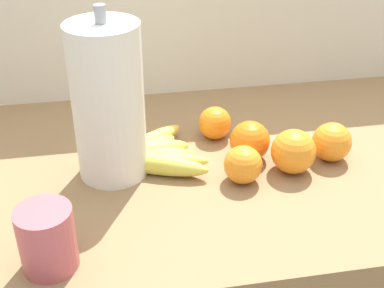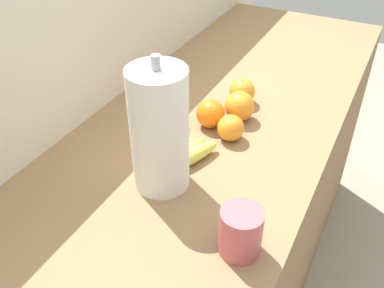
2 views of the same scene
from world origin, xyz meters
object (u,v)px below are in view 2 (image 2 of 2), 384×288
Objects in this scene: banana_bunch at (170,159)px; orange_back_left at (209,113)px; orange_far_right at (242,91)px; orange_back_right at (231,128)px; paper_towel_roll at (159,131)px; mug at (241,232)px; orange_right at (239,106)px; orange_center at (172,116)px.

banana_bunch is 2.83× the size of orange_back_left.
orange_back_right is at bearing -167.09° from orange_far_right.
mug is at bearing -114.02° from paper_towel_roll.
mug is (-0.16, -0.25, 0.03)m from banana_bunch.
orange_right is 0.84× the size of mug.
paper_towel_roll reaches higher than orange_center.
paper_towel_roll is at bearing 175.88° from orange_far_right.
orange_center is 0.45m from mug.
mug reaches higher than banana_bunch.
banana_bunch is at bearing 172.96° from orange_far_right.
paper_towel_roll is at bearing 170.28° from orange_right.
paper_towel_roll is (-0.23, 0.07, 0.11)m from orange_back_right.
orange_back_right is 0.70× the size of mug.
orange_far_right is 0.19m from orange_back_right.
orange_center is at bearing 45.68° from mug.
orange_back_left is 0.28m from paper_towel_roll.
banana_bunch is 0.36m from orange_far_right.
orange_far_right is at bearing -4.12° from paper_towel_roll.
orange_back_left reaches higher than orange_center.
orange_back_left is 1.03× the size of orange_far_right.
orange_back_left is (0.20, -0.01, 0.02)m from banana_bunch.
orange_far_right is (0.15, -0.03, -0.00)m from orange_back_left.
orange_far_right is 0.90× the size of orange_right.
orange_center is (-0.05, 0.09, -0.00)m from orange_back_left.
paper_towel_roll reaches higher than orange_back_left.
orange_back_left is at bearing 1.10° from paper_towel_roll.
orange_center is (-0.20, 0.12, -0.00)m from orange_far_right.
mug reaches higher than orange_back_left.
orange_right is at bearing -42.31° from orange_back_left.
orange_back_left is 0.08m from orange_back_right.
orange_right is at bearing -9.72° from paper_towel_roll.
mug is at bearing -123.86° from banana_bunch.
orange_back_right is 0.37m from mug.
orange_center is 0.25m from paper_towel_roll.
orange_far_right is at bearing -7.04° from banana_bunch.
orange_back_right is 0.10m from orange_right.
orange_center is at bearing 27.14° from banana_bunch.
orange_back_left is 0.93× the size of orange_right.
orange_back_left is 1.11× the size of orange_back_right.
mug is (-0.43, -0.18, 0.01)m from orange_right.
mug reaches higher than orange_center.
orange_back_left is 0.16m from orange_far_right.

